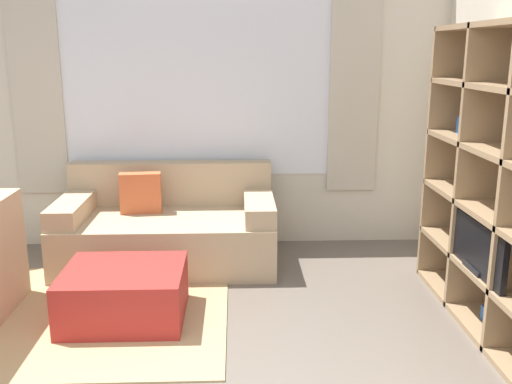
{
  "coord_description": "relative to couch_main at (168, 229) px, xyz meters",
  "views": [
    {
      "loc": [
        0.33,
        -1.78,
        1.74
      ],
      "look_at": [
        0.46,
        1.82,
        0.85
      ],
      "focal_mm": 40.0,
      "sensor_mm": 36.0,
      "label": 1
    }
  ],
  "objects": [
    {
      "name": "ottoman",
      "position": [
        -0.17,
        -1.08,
        -0.11
      ],
      "size": [
        0.78,
        0.68,
        0.36
      ],
      "color": "#A82823",
      "rests_on": "ground_plane"
    },
    {
      "name": "wall_back",
      "position": [
        0.24,
        0.52,
        1.07
      ],
      "size": [
        5.62,
        0.11,
        2.7
      ],
      "color": "beige",
      "rests_on": "ground_plane"
    },
    {
      "name": "area_rug",
      "position": [
        -0.51,
        -1.01,
        -0.28
      ],
      "size": [
        2.04,
        1.69,
        0.01
      ],
      "primitive_type": "cube",
      "color": "tan",
      "rests_on": "ground_plane"
    },
    {
      "name": "couch_main",
      "position": [
        0.0,
        0.0,
        0.0
      ],
      "size": [
        1.76,
        0.95,
        0.8
      ],
      "color": "tan",
      "rests_on": "ground_plane"
    }
  ]
}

